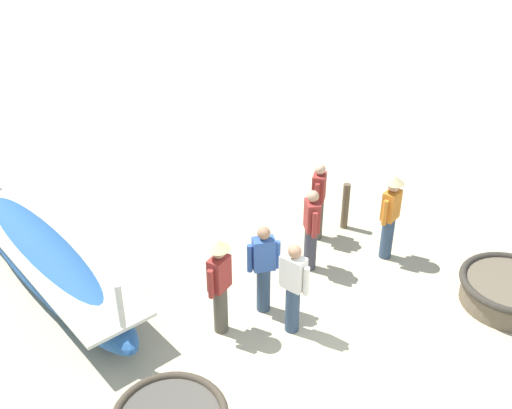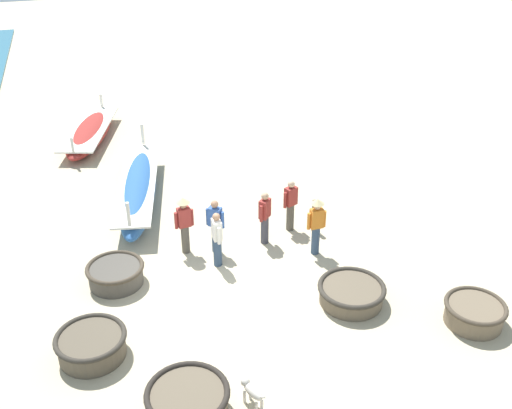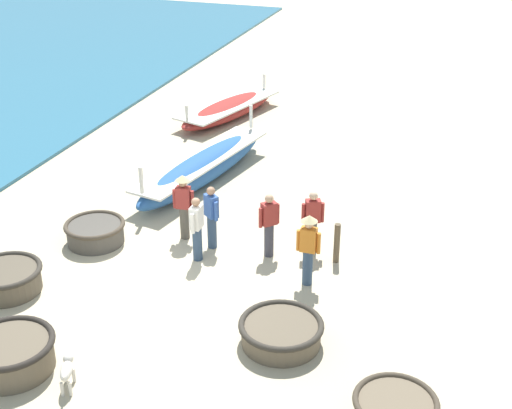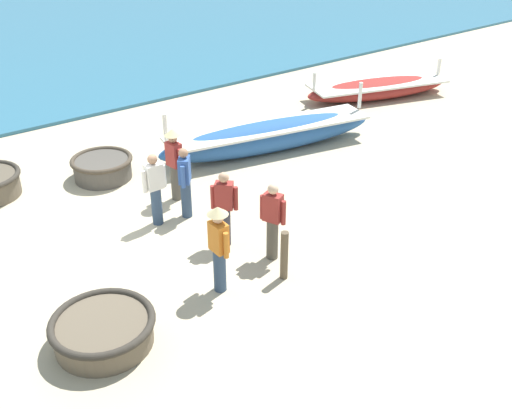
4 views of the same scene
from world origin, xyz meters
name	(u,v)px [view 2 (image 2 of 4)]	position (x,y,z in m)	size (l,w,h in m)	color
ground_plane	(218,296)	(0.00, 0.00, 0.00)	(80.00, 80.00, 0.00)	#BCAD8C
coracle_upturned	(91,344)	(-3.05, -1.24, 0.30)	(1.54, 1.54, 0.56)	brown
coracle_front_right	(351,293)	(3.02, -1.13, 0.26)	(1.64, 1.64, 0.48)	brown
coracle_weathered	(116,274)	(-2.34, 1.22, 0.29)	(1.45, 1.45, 0.53)	#4C473F
coracle_beside_post	(474,312)	(5.40, -2.61, 0.29)	(1.41, 1.41, 0.54)	brown
coracle_tilted	(188,402)	(-1.38, -3.40, 0.34)	(1.63, 1.63, 0.63)	brown
long_boat_white_hull	(139,188)	(-1.27, 5.38, 0.41)	(2.16, 6.08, 1.45)	#285693
long_boat_ochre_hull	(90,132)	(-2.51, 10.72, 0.31)	(2.60, 5.06, 1.05)	maroon
fisherman_standing_left	(215,225)	(0.40, 1.91, 0.84)	(0.43, 0.38, 1.57)	#2D425B
fisherman_standing_right	(316,223)	(2.95, 1.07, 0.96)	(0.53, 0.36, 1.67)	#2D425B
fisherman_by_coracle	(265,217)	(1.79, 1.96, 0.84)	(0.39, 0.41, 1.57)	#383842
fisherman_crouching	(184,222)	(-0.40, 2.12, 0.96)	(0.53, 0.36, 1.67)	#4C473D
fisherman_hauling	(217,238)	(0.30, 1.27, 0.84)	(0.22, 0.53, 1.57)	#2D425B
fisherman_with_hat	(291,204)	(2.70, 2.42, 0.84)	(0.49, 0.34, 1.57)	#4C473D
dog	(252,391)	(-0.15, -3.51, 0.37)	(0.39, 0.65, 0.55)	beige
mooring_post_shoreline	(314,215)	(3.34, 2.19, 0.48)	(0.14, 0.14, 0.96)	brown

